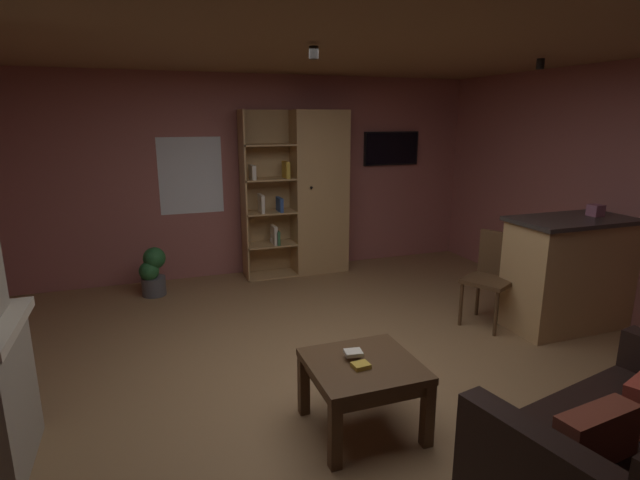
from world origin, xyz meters
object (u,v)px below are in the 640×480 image
(table_book_1, at_px, (353,353))
(dining_chair, at_px, (493,272))
(coffee_table, at_px, (363,375))
(bookshelf_cabinet, at_px, (312,194))
(wall_mounted_tv, at_px, (391,148))
(kitchen_bar_counter, at_px, (578,272))
(tissue_box, at_px, (596,210))
(potted_floor_plant, at_px, (153,272))
(table_book_0, at_px, (361,366))

(table_book_1, distance_m, dining_chair, 2.25)
(coffee_table, bearing_deg, bookshelf_cabinet, 76.48)
(table_book_1, xyz_separation_m, dining_chair, (1.97, 1.10, 0.01))
(dining_chair, xyz_separation_m, wall_mounted_tv, (0.13, 2.46, 1.06))
(kitchen_bar_counter, height_order, coffee_table, kitchen_bar_counter)
(kitchen_bar_counter, height_order, tissue_box, tissue_box)
(coffee_table, relative_size, potted_floor_plant, 1.23)
(table_book_1, relative_size, wall_mounted_tv, 0.14)
(bookshelf_cabinet, distance_m, tissue_box, 3.24)
(wall_mounted_tv, bearing_deg, kitchen_bar_counter, -77.17)
(tissue_box, xyz_separation_m, table_book_1, (-2.87, -0.80, -0.62))
(table_book_0, height_order, wall_mounted_tv, wall_mounted_tv)
(coffee_table, distance_m, table_book_0, 0.13)
(tissue_box, distance_m, potted_floor_plant, 4.72)
(table_book_0, relative_size, dining_chair, 0.11)
(tissue_box, bearing_deg, kitchen_bar_counter, -174.59)
(kitchen_bar_counter, height_order, table_book_0, kitchen_bar_counter)
(bookshelf_cabinet, relative_size, kitchen_bar_counter, 1.46)
(dining_chair, bearing_deg, bookshelf_cabinet, 116.24)
(tissue_box, distance_m, table_book_0, 3.09)
(coffee_table, xyz_separation_m, table_book_0, (-0.04, -0.06, 0.10))
(potted_floor_plant, bearing_deg, table_book_1, -68.88)
(tissue_box, distance_m, dining_chair, 1.13)
(wall_mounted_tv, bearing_deg, potted_floor_plant, -171.45)
(potted_floor_plant, height_order, wall_mounted_tv, wall_mounted_tv)
(coffee_table, xyz_separation_m, wall_mounted_tv, (2.06, 3.62, 1.20))
(dining_chair, bearing_deg, tissue_box, -18.05)
(bookshelf_cabinet, distance_m, coffee_table, 3.57)
(coffee_table, height_order, dining_chair, dining_chair)
(bookshelf_cabinet, relative_size, tissue_box, 17.57)
(tissue_box, height_order, wall_mounted_tv, wall_mounted_tv)
(kitchen_bar_counter, bearing_deg, coffee_table, -162.35)
(bookshelf_cabinet, relative_size, table_book_1, 18.75)
(wall_mounted_tv, bearing_deg, dining_chair, -93.05)
(table_book_1, bearing_deg, table_book_0, -91.10)
(tissue_box, relative_size, dining_chair, 0.13)
(kitchen_bar_counter, xyz_separation_m, table_book_1, (-2.73, -0.79, -0.03))
(kitchen_bar_counter, distance_m, table_book_0, 2.88)
(kitchen_bar_counter, relative_size, table_book_1, 12.87)
(coffee_table, height_order, table_book_0, table_book_0)
(table_book_0, relative_size, wall_mounted_tv, 0.13)
(table_book_1, xyz_separation_m, wall_mounted_tv, (2.10, 3.56, 1.07))
(tissue_box, distance_m, wall_mounted_tv, 2.90)
(kitchen_bar_counter, bearing_deg, potted_floor_plant, 149.85)
(tissue_box, height_order, coffee_table, tissue_box)
(kitchen_bar_counter, distance_m, tissue_box, 0.61)
(table_book_1, bearing_deg, bookshelf_cabinet, 75.56)
(table_book_1, relative_size, potted_floor_plant, 0.20)
(coffee_table, height_order, potted_floor_plant, potted_floor_plant)
(tissue_box, height_order, dining_chair, tissue_box)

